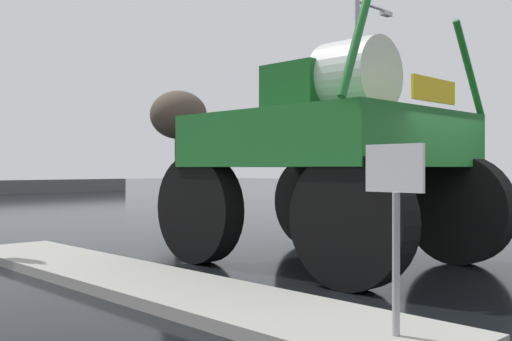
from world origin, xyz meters
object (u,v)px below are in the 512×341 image
object	(u,v)px
oversize_sprayer	(329,151)
bare_tree_right	(179,116)
streetlight_near_right	(360,93)
traffic_signal_near_right	(305,135)
lane_arrow_sign	(395,204)

from	to	relation	value
oversize_sprayer	bare_tree_right	xyz separation A→B (m)	(10.19, 18.19, 2.39)
oversize_sprayer	streetlight_near_right	xyz separation A→B (m)	(9.29, 6.10, 2.39)
streetlight_near_right	bare_tree_right	size ratio (longest dim) A/B	1.37
oversize_sprayer	streetlight_near_right	bearing A→B (deg)	-57.48
oversize_sprayer	traffic_signal_near_right	bearing A→B (deg)	-46.16
traffic_signal_near_right	streetlight_near_right	world-z (taller)	streetlight_near_right
oversize_sprayer	bare_tree_right	world-z (taller)	bare_tree_right
oversize_sprayer	traffic_signal_near_right	distance (m)	7.50
traffic_signal_near_right	bare_tree_right	world-z (taller)	bare_tree_right
oversize_sprayer	streetlight_near_right	size ratio (longest dim) A/B	0.67
streetlight_near_right	bare_tree_right	xyz separation A→B (m)	(0.89, 12.09, 0.00)
bare_tree_right	streetlight_near_right	bearing A→B (deg)	-94.22
streetlight_near_right	bare_tree_right	world-z (taller)	streetlight_near_right
lane_arrow_sign	bare_tree_right	distance (m)	25.86
traffic_signal_near_right	bare_tree_right	xyz separation A→B (m)	(4.87, 12.95, 1.70)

